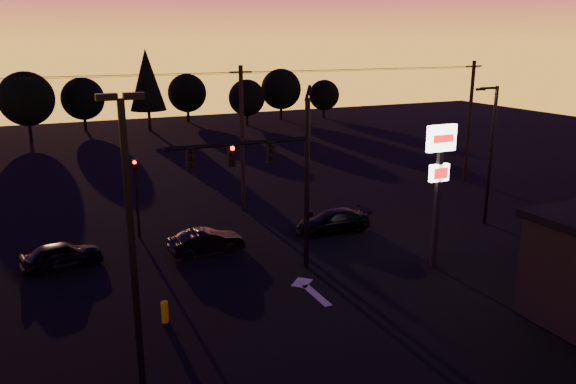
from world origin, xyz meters
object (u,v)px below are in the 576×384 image
at_px(secondary_signal, 136,187).
at_px(parking_lot_light, 131,233).
at_px(traffic_signal_mast, 275,169).
at_px(pylon_sign, 440,166).
at_px(car_left, 62,255).
at_px(bollard, 165,312).
at_px(car_right, 333,221).
at_px(car_mid, 207,241).
at_px(streetlight, 490,150).

xyz_separation_m(secondary_signal, parking_lot_light, (-2.50, -14.49, 2.41)).
xyz_separation_m(traffic_signal_mast, pylon_sign, (7.10, -2.49, -0.02)).
xyz_separation_m(pylon_sign, car_left, (-16.08, 7.21, -4.28)).
relative_size(pylon_sign, bollard, 8.09).
relative_size(parking_lot_light, car_right, 2.16).
distance_m(traffic_signal_mast, car_left, 11.02).
bearing_deg(car_mid, car_left, 79.57).
bearing_deg(pylon_sign, car_left, 155.85).
distance_m(traffic_signal_mast, streetlight, 14.10).
height_order(bollard, car_right, car_right).
relative_size(car_mid, car_right, 0.88).
height_order(bollard, car_left, car_left).
xyz_separation_m(traffic_signal_mast, streetlight, (14.01, 1.51, -0.52)).
bearing_deg(pylon_sign, bollard, -179.38).
height_order(pylon_sign, streetlight, streetlight).
bearing_deg(traffic_signal_mast, streetlight, 6.14).
height_order(secondary_signal, parking_lot_light, parking_lot_light).
bearing_deg(bollard, traffic_signal_mast, 24.59).
bearing_deg(parking_lot_light, secondary_signal, 80.21).
height_order(secondary_signal, car_left, secondary_signal).
relative_size(traffic_signal_mast, car_right, 2.03).
height_order(pylon_sign, bollard, pylon_sign).
xyz_separation_m(traffic_signal_mast, secondary_signal, (-4.90, 7.49, -2.07)).
height_order(streetlight, car_left, streetlight).
bearing_deg(parking_lot_light, pylon_sign, 17.23).
distance_m(secondary_signal, car_right, 10.96).
height_order(pylon_sign, car_left, pylon_sign).
height_order(secondary_signal, bollard, secondary_signal).
distance_m(streetlight, car_left, 23.52).
bearing_deg(traffic_signal_mast, pylon_sign, -19.36).
bearing_deg(parking_lot_light, car_mid, 64.07).
relative_size(bollard, car_right, 0.20).
distance_m(traffic_signal_mast, car_right, 7.82).
bearing_deg(traffic_signal_mast, car_left, 152.31).
distance_m(secondary_signal, bollard, 10.45).
height_order(traffic_signal_mast, parking_lot_light, parking_lot_light).
height_order(streetlight, car_mid, streetlight).
bearing_deg(streetlight, car_left, 172.06).
relative_size(streetlight, car_left, 2.16).
height_order(traffic_signal_mast, car_mid, traffic_signal_mast).
height_order(secondary_signal, car_mid, secondary_signal).
xyz_separation_m(secondary_signal, car_left, (-4.08, -2.78, -2.23)).
relative_size(parking_lot_light, bollard, 10.87).
bearing_deg(streetlight, car_mid, 172.35).
bearing_deg(car_right, traffic_signal_mast, -49.09).
distance_m(parking_lot_light, car_left, 12.69).
distance_m(parking_lot_light, bollard, 6.73).
bearing_deg(pylon_sign, parking_lot_light, -162.77).
height_order(traffic_signal_mast, secondary_signal, traffic_signal_mast).
bearing_deg(car_left, car_right, -102.40).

